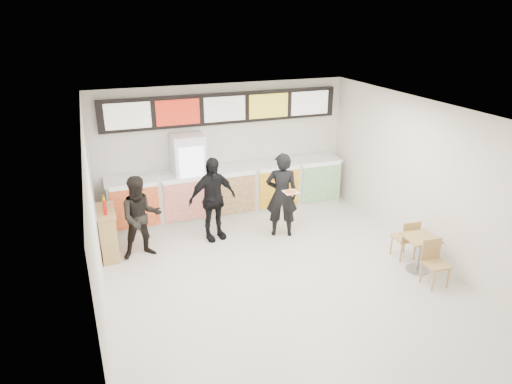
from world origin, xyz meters
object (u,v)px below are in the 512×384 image
customer_left (141,217)px  drinks_fridge (190,178)px  condiment_ledge (108,232)px  service_counter (230,191)px  cafe_table (420,247)px  customer_main (282,195)px  customer_mid (212,199)px

customer_left → drinks_fridge: bearing=44.5°
drinks_fridge → condiment_ledge: (-1.88, -1.14, -0.50)m
service_counter → cafe_table: bearing=-55.8°
drinks_fridge → condiment_ledge: bearing=-148.8°
customer_main → customer_left: customer_main is taller
service_counter → customer_main: customer_main is taller
customer_main → cafe_table: size_ratio=1.28×
cafe_table → service_counter: bearing=129.5°
customer_main → condiment_ledge: 3.55m
customer_left → condiment_ledge: size_ratio=1.43×
drinks_fridge → cafe_table: (3.43, -3.69, -0.52)m
cafe_table → drinks_fridge: bearing=138.3°
cafe_table → condiment_ledge: 5.90m
customer_mid → condiment_ledge: (-2.11, -0.01, -0.40)m
drinks_fridge → service_counter: bearing=-1.0°
condiment_ledge → customer_main: bearing=-5.2°
service_counter → customer_left: bearing=-147.9°
service_counter → drinks_fridge: bearing=179.0°
service_counter → customer_mid: (-0.71, -1.12, 0.32)m
drinks_fridge → condiment_ledge: drinks_fridge is taller
cafe_table → customer_left: bearing=159.2°
customer_main → cafe_table: bearing=149.6°
customer_left → service_counter: bearing=28.8°
customer_mid → customer_left: bearing=178.3°
customer_main → customer_mid: size_ratio=1.03×
drinks_fridge → customer_main: drinks_fridge is taller
drinks_fridge → customer_mid: bearing=-78.8°
drinks_fridge → cafe_table: size_ratio=1.39×
customer_main → customer_left: (-2.89, 0.07, -0.09)m
customer_main → customer_mid: bearing=7.3°
service_counter → drinks_fridge: (-0.93, 0.02, 0.43)m
cafe_table → condiment_ledge: condiment_ledge is taller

